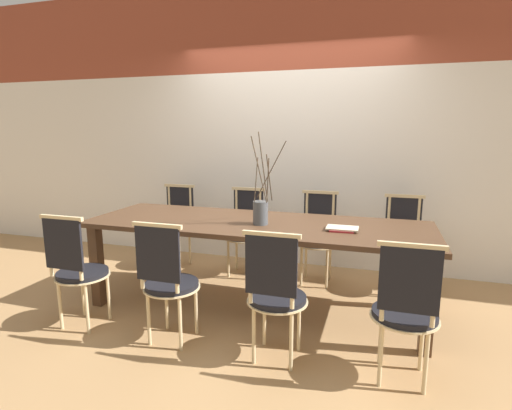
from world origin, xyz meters
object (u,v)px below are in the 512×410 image
at_px(dining_table, 256,232).
at_px(book_stack, 342,229).
at_px(chair_far_center, 318,234).
at_px(vase_centerpiece, 261,211).
at_px(chair_near_center, 276,292).

xyz_separation_m(dining_table, book_stack, (0.74, -0.07, 0.10)).
height_order(chair_far_center, vase_centerpiece, vase_centerpiece).
bearing_deg(chair_near_center, chair_far_center, 88.51).
height_order(dining_table, chair_far_center, chair_far_center).
bearing_deg(dining_table, chair_near_center, -64.03).
relative_size(vase_centerpiece, book_stack, 3.09).
distance_m(chair_near_center, chair_far_center, 1.56).
bearing_deg(chair_near_center, book_stack, 63.08).
bearing_deg(vase_centerpiece, chair_far_center, 67.13).
bearing_deg(dining_table, chair_far_center, 61.67).
relative_size(chair_near_center, book_stack, 3.77).
distance_m(chair_near_center, vase_centerpiece, 0.87).
height_order(dining_table, chair_near_center, chair_near_center).
distance_m(vase_centerpiece, book_stack, 0.68).
bearing_deg(vase_centerpiece, book_stack, -0.49).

